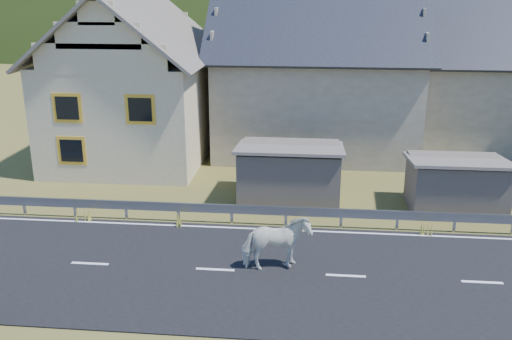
# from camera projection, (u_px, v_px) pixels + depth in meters

# --- Properties ---
(ground) EXTENTS (160.00, 160.00, 0.00)m
(ground) POSITION_uv_depth(u_px,v_px,m) (346.00, 277.00, 17.23)
(ground) COLOR #45471D
(ground) RESTS_ON ground
(road) EXTENTS (60.00, 7.00, 0.04)m
(road) POSITION_uv_depth(u_px,v_px,m) (346.00, 276.00, 17.23)
(road) COLOR black
(road) RESTS_ON ground
(lane_markings) EXTENTS (60.00, 6.60, 0.01)m
(lane_markings) POSITION_uv_depth(u_px,v_px,m) (346.00, 276.00, 17.22)
(lane_markings) COLOR silver
(lane_markings) RESTS_ON road
(guardrail) EXTENTS (28.10, 0.09, 0.75)m
(guardrail) POSITION_uv_depth(u_px,v_px,m) (341.00, 214.00, 20.54)
(guardrail) COLOR #93969B
(guardrail) RESTS_ON ground
(shed_left) EXTENTS (4.30, 3.30, 2.40)m
(shed_left) POSITION_uv_depth(u_px,v_px,m) (290.00, 173.00, 23.23)
(shed_left) COLOR #64574E
(shed_left) RESTS_ON ground
(shed_right) EXTENTS (3.80, 2.90, 2.20)m
(shed_right) POSITION_uv_depth(u_px,v_px,m) (456.00, 185.00, 22.18)
(shed_right) COLOR #64574E
(shed_right) RESTS_ON ground
(house_cream) EXTENTS (7.80, 9.80, 8.30)m
(house_cream) POSITION_uv_depth(u_px,v_px,m) (134.00, 71.00, 28.18)
(house_cream) COLOR beige
(house_cream) RESTS_ON ground
(house_stone_a) EXTENTS (10.80, 9.80, 8.90)m
(house_stone_a) POSITION_uv_depth(u_px,v_px,m) (317.00, 60.00, 30.09)
(house_stone_a) COLOR tan
(house_stone_a) RESTS_ON ground
(house_stone_b) EXTENTS (9.80, 8.80, 8.10)m
(house_stone_b) POSITION_uv_depth(u_px,v_px,m) (500.00, 65.00, 31.16)
(house_stone_b) COLOR tan
(house_stone_b) RESTS_ON ground
(mountain) EXTENTS (440.00, 280.00, 260.00)m
(mountain) POSITION_uv_depth(u_px,v_px,m) (331.00, 73.00, 193.28)
(mountain) COLOR #253812
(mountain) RESTS_ON ground
(horse) EXTENTS (1.50, 2.24, 1.74)m
(horse) POSITION_uv_depth(u_px,v_px,m) (276.00, 243.00, 17.39)
(horse) COLOR silver
(horse) RESTS_ON road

